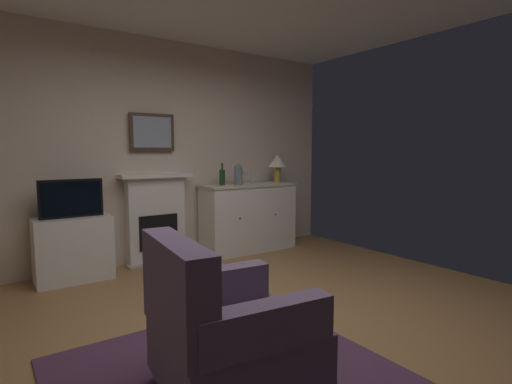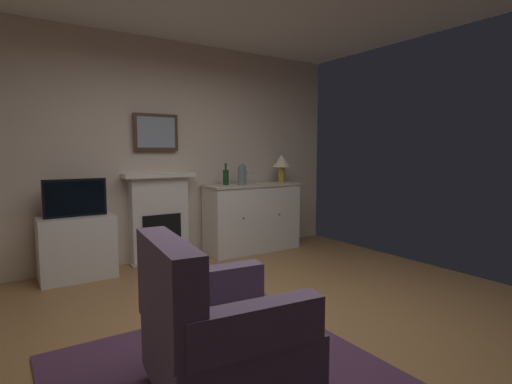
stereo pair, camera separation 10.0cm
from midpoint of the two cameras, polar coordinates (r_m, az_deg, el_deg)
The scene contains 14 objects.
ground_plane at distance 3.21m, azimuth 2.57°, elevation -20.25°, with size 5.21×5.06×0.10m, color #9E7042.
wall_rear at distance 5.09m, azimuth -14.87°, elevation 5.70°, with size 5.21×0.06×2.73m, color beige.
area_rug at distance 2.58m, azimuth -4.44°, elevation -25.74°, with size 1.90×1.92×0.02m, color #4C2D47.
fireplace_unit at distance 5.01m, azimuth -14.83°, elevation -3.68°, with size 0.87×0.30×1.10m.
framed_picture at distance 5.00m, azimuth -15.33°, elevation 8.33°, with size 0.55×0.04×0.45m.
sideboard_cabinet at distance 5.43m, azimuth -1.61°, elevation -3.67°, with size 1.34×0.49×0.92m.
table_lamp at distance 5.65m, azimuth 2.59°, elevation 4.24°, with size 0.26×0.26×0.40m.
wine_bottle at distance 5.19m, azimuth -5.46°, elevation 2.18°, with size 0.08×0.08×0.29m.
wine_glass_left at distance 5.32m, azimuth -2.12°, elevation 2.44°, with size 0.07×0.07×0.16m.
wine_glass_center at distance 5.37m, azimuth -1.07°, elevation 2.48°, with size 0.07×0.07×0.16m.
vase_decorative at distance 5.22m, azimuth -3.13°, elevation 2.57°, with size 0.11×0.11×0.28m.
tv_cabinet at distance 4.66m, azimuth -25.47°, elevation -7.41°, with size 0.75×0.42×0.68m.
tv_set at distance 4.55m, azimuth -25.72°, elevation -0.84°, with size 0.62×0.07×0.40m.
armchair at distance 2.28m, azimuth -5.85°, elevation -19.55°, with size 0.89×0.85×0.92m.
Camera 1 is at (-1.80, -2.25, 1.36)m, focal length 27.68 mm.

